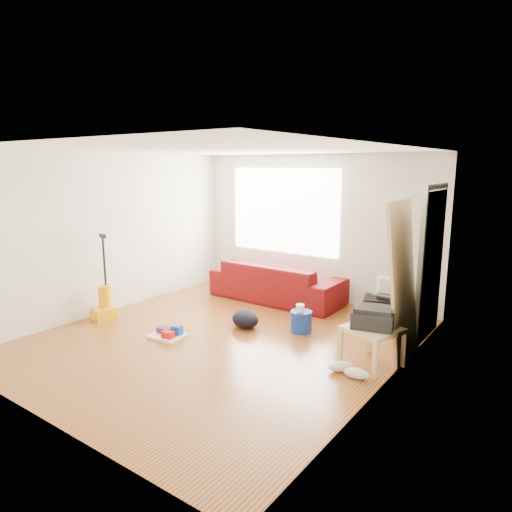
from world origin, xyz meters
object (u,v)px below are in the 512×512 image
Objects in this scene: cleaning_tray at (169,334)px; vacuum at (104,303)px; sofa at (277,300)px; tv_stand at (390,307)px; side_table at (372,333)px; bucket at (301,332)px; backpack at (245,327)px.

vacuum reaches higher than cleaning_tray.
cleaning_tray is 0.37× the size of vacuum.
sofa is 4.85× the size of cleaning_tray.
tv_stand is 1.89m from side_table.
bucket is 1.84m from cleaning_tray.
bucket is (-1.22, 0.46, -0.39)m from side_table.
cleaning_tray is 1.08× the size of backpack.
tv_stand is 1.23× the size of side_table.
vacuum is at bearing 55.60° from sofa.
side_table is at bearing -94.01° from tv_stand.
bucket reaches higher than backpack.
side_table is (2.34, -1.55, 0.39)m from sofa.
cleaning_tray is (-2.58, -0.78, -0.34)m from side_table.
side_table is 2.37× the size of bucket.
vacuum is at bearing -168.58° from side_table.
sofa is 1.78× the size of vacuum.
vacuum is (-3.95, -0.80, -0.15)m from side_table.
bucket is 3.02m from vacuum.
bucket is 0.63× the size of cleaning_tray.
bucket is at bearing 135.85° from sofa.
cleaning_tray is at bearing 84.15° from sofa.
vacuum is at bearing -179.19° from cleaning_tray.
sofa is at bearing 170.83° from tv_stand.
side_table reaches higher than tv_stand.
tv_stand reaches higher than bucket.
side_table is (0.43, -1.82, 0.23)m from tv_stand.
vacuum is (-1.61, -2.35, 0.24)m from sofa.
sofa is 1.57m from bucket.
backpack is at bearing 56.02° from cleaning_tray.
backpack is at bearing 105.11° from sofa.
tv_stand is at bearing 59.92° from bucket.
backpack is (0.38, -1.41, 0.00)m from sofa.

